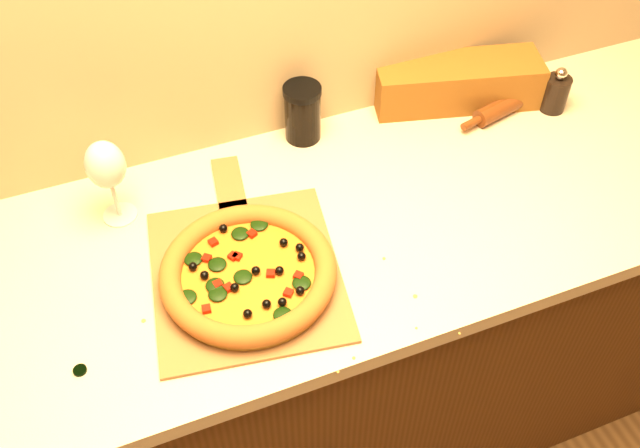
{
  "coord_description": "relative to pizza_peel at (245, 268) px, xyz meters",
  "views": [
    {
      "loc": [
        -0.3,
        0.48,
        2.01
      ],
      "look_at": [
        0.06,
        1.38,
        0.96
      ],
      "focal_mm": 40.0,
      "sensor_mm": 36.0,
      "label": 1
    }
  ],
  "objects": [
    {
      "name": "countertop",
      "position": [
        0.11,
        0.06,
        -0.02
      ],
      "size": [
        2.84,
        0.68,
        0.04
      ],
      "primitive_type": "cube",
      "color": "#BDB093",
      "rests_on": "cabinet"
    },
    {
      "name": "pepper_grinder",
      "position": [
        0.86,
        0.21,
        0.04
      ],
      "size": [
        0.06,
        0.06,
        0.12
      ],
      "color": "black",
      "rests_on": "countertop"
    },
    {
      "name": "bottle_cap",
      "position": [
        -0.34,
        -0.11,
        -0.0
      ],
      "size": [
        0.03,
        0.03,
        0.01
      ],
      "primitive_type": "cylinder",
      "rotation": [
        0.0,
        0.0,
        -0.22
      ],
      "color": "black",
      "rests_on": "countertop"
    },
    {
      "name": "wine_glass",
      "position": [
        -0.2,
        0.24,
        0.14
      ],
      "size": [
        0.08,
        0.08,
        0.2
      ],
      "color": "silver",
      "rests_on": "countertop"
    },
    {
      "name": "rolling_pin",
      "position": [
        0.77,
        0.24,
        0.02
      ],
      "size": [
        0.32,
        0.1,
        0.04
      ],
      "rotation": [
        0.0,
        0.0,
        0.24
      ],
      "color": "#552A0E",
      "rests_on": "countertop"
    },
    {
      "name": "pizza",
      "position": [
        -0.0,
        -0.04,
        0.03
      ],
      "size": [
        0.34,
        0.34,
        0.05
      ],
      "color": "#B3862C",
      "rests_on": "pizza_peel"
    },
    {
      "name": "cabinet",
      "position": [
        0.11,
        0.06,
        -0.47
      ],
      "size": [
        2.8,
        0.65,
        0.86
      ],
      "primitive_type": "cube",
      "color": "#46290F",
      "rests_on": "ground"
    },
    {
      "name": "bread_bag",
      "position": [
        0.65,
        0.33,
        0.05
      ],
      "size": [
        0.43,
        0.23,
        0.11
      ],
      "primitive_type": "cube",
      "rotation": [
        0.0,
        0.0,
        -0.25
      ],
      "color": "brown",
      "rests_on": "countertop"
    },
    {
      "name": "dark_jar",
      "position": [
        0.25,
        0.34,
        0.07
      ],
      "size": [
        0.09,
        0.09,
        0.14
      ],
      "color": "black",
      "rests_on": "countertop"
    },
    {
      "name": "pizza_peel",
      "position": [
        0.0,
        0.0,
        0.0
      ],
      "size": [
        0.43,
        0.58,
        0.01
      ],
      "rotation": [
        0.0,
        0.0,
        -0.16
      ],
      "color": "brown",
      "rests_on": "countertop"
    }
  ]
}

